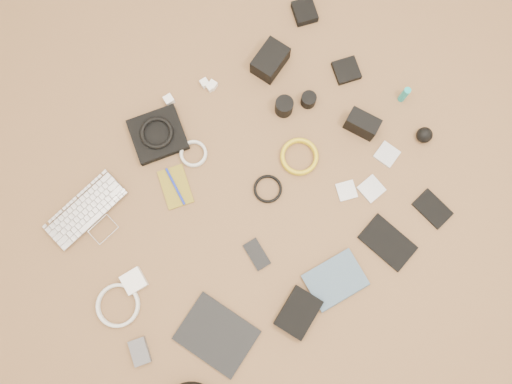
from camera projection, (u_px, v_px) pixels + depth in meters
room_shell at (237, 49)px, 0.54m from camera, size 4.04×4.04×2.58m
laptop at (94, 219)px, 1.75m from camera, size 0.32×0.24×0.02m
headphone_pouch at (158, 135)px, 1.80m from camera, size 0.22×0.22×0.03m
headphones at (157, 133)px, 1.78m from camera, size 0.15×0.15×0.02m
charger_a at (169, 100)px, 1.83m from camera, size 0.03×0.03×0.03m
charger_b at (210, 87)px, 1.84m from camera, size 0.03×0.03×0.02m
charger_c at (205, 83)px, 1.84m from camera, size 0.03×0.03×0.03m
charger_d at (213, 85)px, 1.84m from camera, size 0.04×0.04×0.03m
dslr_camera at (270, 61)px, 1.83m from camera, size 0.16×0.13×0.08m
lens_pouch at (305, 12)px, 1.89m from camera, size 0.11×0.12×0.03m
notebook_olive at (176, 187)px, 1.78m from camera, size 0.13×0.17×0.01m
pen_blue at (175, 186)px, 1.77m from camera, size 0.03×0.15×0.01m
cable_white_a at (194, 154)px, 1.80m from camera, size 0.12×0.12×0.01m
lens_a at (284, 106)px, 1.80m from camera, size 0.09×0.09×0.07m
lens_b at (308, 100)px, 1.82m from camera, size 0.07×0.07×0.05m
card_reader at (346, 70)px, 1.85m from camera, size 0.11×0.11×0.02m
power_brick at (134, 281)px, 1.71m from camera, size 0.08×0.08×0.03m
cable_white_b at (118, 305)px, 1.71m from camera, size 0.19×0.19×0.01m
cable_black at (268, 189)px, 1.78m from camera, size 0.13×0.13×0.01m
cable_yellow at (299, 157)px, 1.80m from camera, size 0.15×0.15×0.02m
flash at (362, 124)px, 1.78m from camera, size 0.10×0.13×0.09m
lens_cleaner at (404, 95)px, 1.80m from camera, size 0.03×0.03×0.09m
battery_charger at (140, 352)px, 1.67m from camera, size 0.08×0.10×0.02m
tablet at (217, 335)px, 1.69m from camera, size 0.26×0.29×0.01m
phone at (257, 254)px, 1.74m from camera, size 0.06×0.11×0.01m
filter_case_left at (346, 191)px, 1.78m from camera, size 0.08×0.08×0.01m
filter_case_mid at (371, 189)px, 1.78m from camera, size 0.08×0.08×0.01m
filter_case_right at (387, 154)px, 1.80m from camera, size 0.09×0.09×0.01m
air_blower at (424, 135)px, 1.79m from camera, size 0.07×0.07×0.06m
drive_case at (298, 313)px, 1.69m from camera, size 0.18×0.16×0.04m
paperback at (346, 299)px, 1.71m from camera, size 0.21×0.17×0.02m
notebook_black_a at (388, 242)px, 1.75m from camera, size 0.15×0.20×0.01m
notebook_black_b at (432, 209)px, 1.77m from camera, size 0.10×0.14×0.01m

